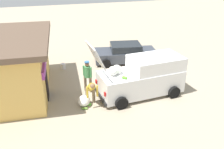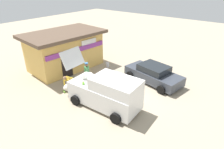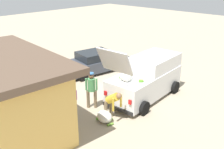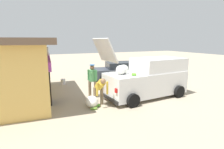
% 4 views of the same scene
% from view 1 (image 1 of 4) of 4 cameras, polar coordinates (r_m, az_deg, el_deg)
% --- Properties ---
extents(ground_plane, '(60.00, 60.00, 0.00)m').
position_cam_1_polar(ground_plane, '(14.27, 4.67, -1.55)').
color(ground_plane, tan).
extents(storefront_bar, '(6.73, 4.56, 3.10)m').
position_cam_1_polar(storefront_bar, '(13.48, -22.79, 2.21)').
color(storefront_bar, '#E0B259').
rests_on(storefront_bar, ground_plane).
extents(delivery_van, '(2.37, 4.98, 3.10)m').
position_cam_1_polar(delivery_van, '(12.53, 7.57, -0.51)').
color(delivery_van, white).
rests_on(delivery_van, ground_plane).
extents(parked_sedan, '(2.79, 4.55, 1.32)m').
position_cam_1_polar(parked_sedan, '(16.86, 3.24, 5.13)').
color(parked_sedan, '#383D47').
rests_on(parked_sedan, ground_plane).
extents(vendor_standing, '(0.48, 0.48, 1.76)m').
position_cam_1_polar(vendor_standing, '(12.74, -5.93, 0.02)').
color(vendor_standing, '#726047').
rests_on(vendor_standing, ground_plane).
extents(customer_bending, '(0.82, 0.57, 1.39)m').
position_cam_1_polar(customer_bending, '(11.50, -5.07, -3.68)').
color(customer_bending, '#726047').
rests_on(customer_bending, ground_plane).
extents(unloaded_banana_pile, '(0.92, 0.78, 0.50)m').
position_cam_1_polar(unloaded_banana_pile, '(11.86, -6.76, -6.33)').
color(unloaded_banana_pile, silver).
rests_on(unloaded_banana_pile, ground_plane).
extents(paint_bucket, '(0.31, 0.31, 0.38)m').
position_cam_1_polar(paint_bucket, '(16.07, -11.71, 1.92)').
color(paint_bucket, silver).
rests_on(paint_bucket, ground_plane).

